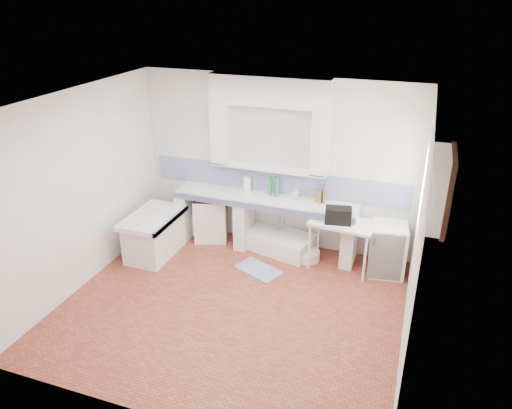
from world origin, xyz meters
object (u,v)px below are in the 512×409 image
(sink, at_px, (278,242))
(side_table, at_px, (341,245))
(fridge, at_px, (387,249))
(stove, at_px, (211,218))

(sink, distance_m, side_table, 1.12)
(sink, distance_m, fridge, 1.78)
(stove, distance_m, fridge, 2.96)
(side_table, bearing_deg, stove, 179.74)
(sink, xyz_separation_m, side_table, (1.06, -0.24, 0.26))
(stove, bearing_deg, sink, -18.35)
(stove, height_order, side_table, stove)
(fridge, bearing_deg, sink, 168.28)
(side_table, distance_m, fridge, 0.70)
(stove, distance_m, sink, 1.23)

